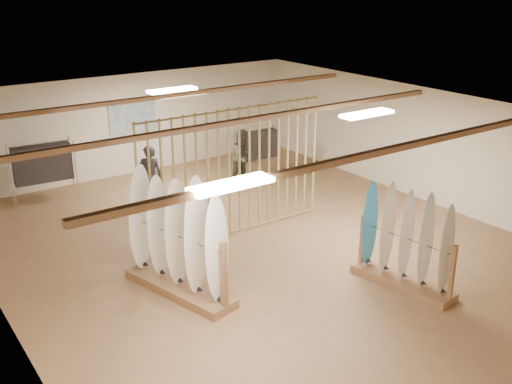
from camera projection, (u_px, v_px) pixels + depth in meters
floor at (256, 246)px, 12.54m from camera, size 12.00×12.00×0.00m
ceiling at (256, 115)px, 11.57m from camera, size 12.00×12.00×0.00m
wall_back at (133, 124)px, 16.67m from camera, size 12.00×0.00×12.00m
wall_right at (422, 144)px, 14.75m from camera, size 0.00×12.00×12.00m
ceiling_slats at (256, 119)px, 11.60m from camera, size 9.50×6.12×0.10m
light_panels at (256, 118)px, 11.59m from camera, size 1.20×0.35×0.06m
bamboo_partition at (234, 172)px, 12.67m from camera, size 4.45×0.05×2.78m
poster at (133, 117)px, 16.59m from camera, size 1.40×0.03×0.90m
rack_left at (178, 254)px, 10.45m from camera, size 1.17×2.41×2.22m
rack_right at (405, 254)px, 10.73m from camera, size 0.80×2.04×1.89m
clothing_rack_a at (42, 163)px, 14.49m from camera, size 1.48×0.48×1.58m
clothing_rack_b at (257, 145)px, 16.55m from camera, size 1.28×0.34×1.37m
shopper_a at (150, 173)px, 14.22m from camera, size 0.78×0.67×1.81m
shopper_b at (243, 153)px, 15.89m from camera, size 0.83×0.65×1.72m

